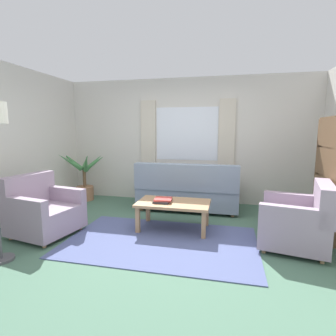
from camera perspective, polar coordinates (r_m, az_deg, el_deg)
name	(u,v)px	position (r m, az deg, el deg)	size (l,w,h in m)	color
ground_plane	(161,242)	(3.80, -1.57, -15.63)	(6.24, 6.24, 0.00)	#476B56
wall_back	(187,141)	(5.69, 4.10, 5.86)	(5.32, 0.12, 2.60)	silver
window_with_curtains	(186,134)	(5.60, 3.98, 7.36)	(1.98, 0.07, 1.40)	white
area_rug	(161,241)	(3.79, -1.57, -15.54)	(2.59, 1.60, 0.01)	#4C5684
couch	(187,191)	(5.11, 4.22, -4.98)	(1.90, 0.82, 0.92)	gray
armchair_left	(43,211)	(4.35, -25.40, -8.31)	(0.96, 0.97, 0.88)	#998499
armchair_right	(299,222)	(3.89, 26.34, -10.30)	(0.97, 0.99, 0.88)	#998499
coffee_table	(173,205)	(4.10, 1.19, -8.08)	(1.10, 0.64, 0.44)	#A87F56
book_stack_on_table	(163,200)	(4.08, -1.12, -6.94)	(0.29, 0.28, 0.06)	#2D2D33
potted_plant	(84,179)	(6.06, -17.65, -2.33)	(1.11, 0.96, 1.13)	#9E6B4C
bookshelf	(335,176)	(4.42, 32.25, -1.43)	(0.30, 0.94, 1.72)	brown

